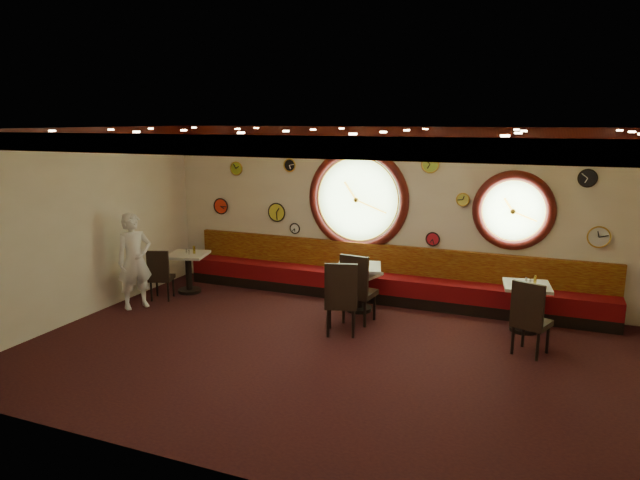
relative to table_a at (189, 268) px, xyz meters
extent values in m
cube|color=black|center=(3.67, -1.81, -0.49)|extent=(9.00, 6.00, 0.00)
cube|color=gold|center=(3.67, -1.81, 2.71)|extent=(9.00, 6.00, 0.02)
cube|color=beige|center=(3.67, 1.19, 1.11)|extent=(9.00, 0.02, 3.20)
cube|color=beige|center=(3.67, -4.81, 1.11)|extent=(9.00, 0.02, 3.20)
cube|color=beige|center=(-0.83, -1.81, 1.11)|extent=(0.02, 6.00, 3.20)
cube|color=#3E0E0B|center=(3.67, 1.14, 2.62)|extent=(9.00, 0.10, 0.18)
cube|color=#3E0E0B|center=(3.67, -4.76, 2.62)|extent=(9.00, 0.10, 0.18)
cube|color=#3E0E0B|center=(-0.78, -1.81, 2.62)|extent=(0.10, 6.00, 0.18)
cube|color=black|center=(3.67, 0.91, -0.39)|extent=(8.00, 0.55, 0.20)
cube|color=#5E080D|center=(3.67, 0.91, -0.14)|extent=(8.00, 0.55, 0.30)
cube|color=#601407|center=(3.67, 1.13, 0.26)|extent=(8.00, 0.10, 0.55)
cylinder|color=#90BA6F|center=(3.07, 1.18, 1.36)|extent=(1.66, 0.02, 1.66)
torus|color=#3E0E0B|center=(3.07, 1.17, 1.36)|extent=(1.98, 0.18, 1.98)
torus|color=gold|center=(3.07, 1.14, 1.36)|extent=(1.61, 0.03, 1.61)
cylinder|color=#90BA6F|center=(5.87, 1.18, 1.31)|extent=(1.10, 0.02, 1.10)
torus|color=#3E0E0B|center=(5.87, 1.17, 1.31)|extent=(1.38, 0.18, 1.38)
torus|color=gold|center=(5.87, 1.14, 1.31)|extent=(1.09, 0.03, 1.09)
cylinder|color=#A2C93F|center=(4.42, 1.15, 2.06)|extent=(0.30, 0.03, 0.30)
cylinder|color=black|center=(1.67, 1.15, 1.96)|extent=(0.24, 0.03, 0.24)
cylinder|color=#94AC22|center=(0.47, 1.15, 1.86)|extent=(0.26, 0.03, 0.26)
cylinder|color=black|center=(6.97, 1.15, 1.91)|extent=(0.28, 0.03, 0.28)
cylinder|color=silver|center=(1.77, 1.15, 0.71)|extent=(0.20, 0.03, 0.20)
cylinder|color=red|center=(4.52, 1.15, 0.71)|extent=(0.24, 0.03, 0.24)
cylinder|color=silver|center=(7.22, 1.15, 0.96)|extent=(0.34, 0.03, 0.34)
cylinder|color=gold|center=(1.37, 1.15, 1.01)|extent=(0.36, 0.03, 0.36)
cylinder|color=#DED64A|center=(5.02, 1.15, 1.46)|extent=(0.22, 0.03, 0.22)
cylinder|color=red|center=(0.07, 1.15, 1.06)|extent=(0.32, 0.03, 0.32)
cylinder|color=black|center=(0.00, 0.00, -0.46)|extent=(0.44, 0.44, 0.06)
cylinder|color=black|center=(0.00, 0.00, -0.11)|extent=(0.12, 0.12, 0.71)
cube|color=silver|center=(0.00, 0.00, 0.26)|extent=(0.86, 0.86, 0.05)
cylinder|color=black|center=(3.43, 0.23, -0.46)|extent=(0.39, 0.39, 0.05)
cylinder|color=black|center=(3.43, 0.23, -0.16)|extent=(0.11, 0.11, 0.61)
cube|color=silver|center=(3.43, 0.23, 0.16)|extent=(0.76, 0.76, 0.04)
cylinder|color=black|center=(3.43, 0.22, -0.46)|extent=(0.47, 0.47, 0.06)
cylinder|color=black|center=(3.43, 0.22, -0.09)|extent=(0.13, 0.13, 0.74)
cube|color=silver|center=(3.43, 0.22, 0.30)|extent=(0.93, 0.93, 0.05)
cylinder|color=black|center=(6.20, 0.26, -0.46)|extent=(0.44, 0.44, 0.06)
cylinder|color=black|center=(6.20, 0.26, -0.11)|extent=(0.12, 0.12, 0.70)
cube|color=silver|center=(6.20, 0.26, 0.26)|extent=(0.80, 0.80, 0.05)
cube|color=black|center=(-0.22, -0.55, -0.09)|extent=(0.52, 0.52, 0.07)
cube|color=black|center=(-0.16, -0.72, 0.21)|extent=(0.40, 0.18, 0.53)
cube|color=black|center=(3.52, -0.94, 0.01)|extent=(0.63, 0.63, 0.09)
cube|color=black|center=(3.58, -1.14, 0.37)|extent=(0.49, 0.21, 0.65)
cube|color=black|center=(3.61, -0.33, 0.00)|extent=(0.55, 0.55, 0.09)
cube|color=black|center=(3.59, -0.54, 0.37)|extent=(0.50, 0.12, 0.64)
cube|color=black|center=(6.33, -0.67, -0.03)|extent=(0.59, 0.59, 0.08)
cube|color=black|center=(6.26, -0.86, 0.32)|extent=(0.46, 0.22, 0.60)
cylinder|color=silver|center=(-0.04, 0.02, 0.33)|extent=(0.03, 0.03, 0.09)
cylinder|color=silver|center=(3.34, 0.23, 0.24)|extent=(0.04, 0.04, 0.11)
cylinder|color=silver|center=(3.35, 0.25, 0.38)|extent=(0.04, 0.04, 0.11)
cylinder|color=#B8B9BD|center=(6.18, 0.30, 0.34)|extent=(0.04, 0.04, 0.11)
cylinder|color=silver|center=(0.06, -0.05, 0.33)|extent=(0.03, 0.03, 0.09)
cylinder|color=silver|center=(3.45, 0.21, 0.24)|extent=(0.04, 0.04, 0.11)
cylinder|color=silver|center=(3.40, 0.18, 0.37)|extent=(0.03, 0.03, 0.09)
cylinder|color=silver|center=(6.24, 0.23, 0.33)|extent=(0.04, 0.04, 0.10)
cylinder|color=gold|center=(0.11, 0.05, 0.36)|extent=(0.05, 0.05, 0.15)
cylinder|color=gold|center=(3.47, 0.35, 0.27)|extent=(0.05, 0.05, 0.17)
cylinder|color=gold|center=(3.58, 0.26, 0.40)|extent=(0.05, 0.05, 0.15)
cylinder|color=gold|center=(6.31, 0.32, 0.36)|extent=(0.05, 0.05, 0.14)
imported|color=white|center=(-0.33, -1.13, 0.37)|extent=(0.68, 0.75, 1.72)
camera|label=1|loc=(6.44, -8.99, 2.83)|focal=32.00mm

